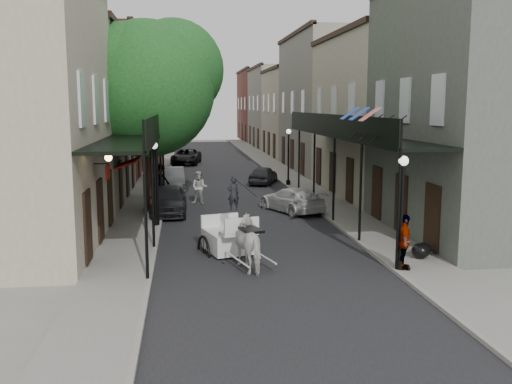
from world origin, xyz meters
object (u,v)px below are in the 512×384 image
object	(u,v)px
lamppost_right_near	(402,211)
pedestrian_sidewalk_right	(404,242)
pedestrian_sidewalk_left	(159,180)
tree_near	(155,83)
car_left_near	(169,200)
pedestrian_walking	(199,188)
horse	(252,244)
car_right_near	(291,200)
tree_far	(163,99)
car_left_mid	(172,179)
car_left_far	(186,157)
car_right_far	(263,175)
lamppost_left	(155,182)
carriage	(224,221)
lamppost_right_far	(288,156)

from	to	relation	value
lamppost_right_near	pedestrian_sidewalk_right	size ratio (longest dim) A/B	2.05
lamppost_right_near	pedestrian_sidewalk_left	bearing A→B (deg)	117.48
tree_near	car_left_near	bearing A→B (deg)	-63.10
pedestrian_walking	horse	bearing A→B (deg)	-70.57
horse	car_right_near	distance (m)	10.51
tree_far	horse	xyz separation A→B (m)	(3.63, -25.18, -4.96)
car_left_mid	car_left_far	xyz separation A→B (m)	(1.00, 16.08, -0.02)
pedestrian_sidewalk_left	car_right_far	world-z (taller)	pedestrian_sidewalk_left
tree_far	lamppost_left	bearing A→B (deg)	-89.54
tree_far	lamppost_left	xyz separation A→B (m)	(0.15, -18.18, -3.79)
carriage	car_right_far	world-z (taller)	carriage
lamppost_left	horse	world-z (taller)	lamppost_left
tree_far	car_right_near	world-z (taller)	tree_far
tree_far	lamppost_right_far	xyz separation A→B (m)	(8.35, -6.18, -3.79)
pedestrian_sidewalk_left	car_left_far	size ratio (longest dim) A/B	0.37
lamppost_right_near	car_right_far	distance (m)	21.43
lamppost_left	horse	size ratio (longest dim) A/B	1.79
tree_near	lamppost_right_far	xyz separation A→B (m)	(8.30, 7.82, -4.44)
horse	car_right_near	bearing A→B (deg)	-123.82
lamppost_left	car_right_far	size ratio (longest dim) A/B	1.00
lamppost_right_near	car_right_far	size ratio (longest dim) A/B	1.00
lamppost_left	horse	bearing A→B (deg)	-63.55
car_left_far	car_left_near	bearing A→B (deg)	-84.55
lamppost_right_near	lamppost_right_far	bearing A→B (deg)	90.00
car_right_near	car_right_far	bearing A→B (deg)	-113.10
pedestrian_walking	car_left_near	size ratio (longest dim) A/B	0.42
carriage	car_right_far	bearing A→B (deg)	61.38
pedestrian_sidewalk_right	car_left_mid	bearing A→B (deg)	38.80
horse	pedestrian_sidewalk_left	size ratio (longest dim) A/B	1.10
tree_near	lamppost_right_near	world-z (taller)	tree_near
horse	pedestrian_sidewalk_left	distance (m)	15.51
lamppost_right_far	car_left_far	distance (m)	16.69
lamppost_right_far	carriage	distance (m)	17.29
carriage	pedestrian_sidewalk_left	bearing A→B (deg)	87.09
car_left_far	pedestrian_sidewalk_right	bearing A→B (deg)	-71.21
lamppost_left	carriage	distance (m)	5.24
pedestrian_sidewalk_left	tree_far	bearing A→B (deg)	-104.04
lamppost_right_far	car_left_far	size ratio (longest dim) A/B	0.72
pedestrian_sidewalk_left	pedestrian_sidewalk_right	xyz separation A→B (m)	(8.50, -16.07, -0.03)
lamppost_left	car_left_mid	xyz separation A→B (m)	(0.50, 11.15, -1.32)
horse	lamppost_left	bearing A→B (deg)	-79.54
pedestrian_sidewalk_right	lamppost_left	bearing A→B (deg)	62.73
horse	tree_near	bearing A→B (deg)	-88.23
tree_far	car_right_far	world-z (taller)	tree_far
lamppost_right_near	car_left_mid	distance (m)	20.68
pedestrian_sidewalk_right	lamppost_right_near	bearing A→B (deg)	106.55
pedestrian_sidewalk_left	car_right_near	distance (m)	8.54
pedestrian_sidewalk_left	car_right_near	size ratio (longest dim) A/B	0.44
pedestrian_walking	car_left_near	bearing A→B (deg)	-105.01
car_left_near	car_right_near	distance (m)	6.20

